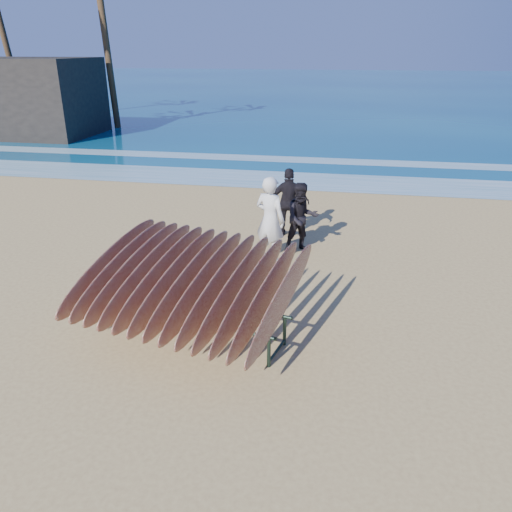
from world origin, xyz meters
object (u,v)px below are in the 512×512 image
object	(u,v)px
person_dark_a	(302,218)
person_dark_b	(289,202)
building	(11,97)
person_white	(270,220)
surfboard_rack	(190,281)

from	to	relation	value
person_dark_a	person_dark_b	xyz separation A→B (m)	(-0.41, 1.02, 0.04)
person_dark_a	building	distance (m)	21.75
person_dark_b	building	size ratio (longest dim) A/B	0.20
person_white	person_dark_a	size ratio (longest dim) A/B	1.17
surfboard_rack	person_white	distance (m)	3.36
surfboard_rack	person_white	xyz separation A→B (m)	(0.76, 3.28, -0.02)
surfboard_rack	building	world-z (taller)	building
person_dark_b	person_dark_a	bearing A→B (deg)	105.05
surfboard_rack	building	xyz separation A→B (m)	(-15.30, 17.84, 0.95)
person_dark_b	person_white	bearing A→B (deg)	76.14
person_white	person_dark_b	bearing A→B (deg)	-73.78
person_dark_b	building	xyz separation A→B (m)	(-16.28, 12.89, 1.08)
person_dark_a	person_dark_b	bearing A→B (deg)	88.39
person_dark_a	building	world-z (taller)	building
person_dark_a	person_dark_b	size ratio (longest dim) A/B	0.96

